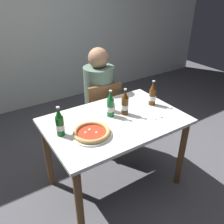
{
  "coord_description": "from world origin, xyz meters",
  "views": [
    {
      "loc": [
        -0.96,
        -1.43,
        1.79
      ],
      "look_at": [
        0.0,
        0.05,
        0.8
      ],
      "focal_mm": 37.01,
      "sensor_mm": 36.0,
      "label": 1
    }
  ],
  "objects_px": {
    "beer_bottle_extra": "(152,95)",
    "beer_bottle_center": "(125,104)",
    "dining_table_main": "(115,130)",
    "napkin_with_cutlery": "(152,114)",
    "diner_seated": "(100,102)",
    "beer_bottle_left": "(110,106)",
    "chair_behind_table": "(101,111)",
    "pizza_margherita_near": "(92,133)",
    "beer_bottle_right": "(60,123)",
    "paper_cup": "(111,107)"
  },
  "relations": [
    {
      "from": "beer_bottle_left",
      "to": "paper_cup",
      "type": "distance_m",
      "value": 0.1
    },
    {
      "from": "beer_bottle_left",
      "to": "beer_bottle_right",
      "type": "xyz_separation_m",
      "value": [
        -0.48,
        -0.04,
        0.0
      ]
    },
    {
      "from": "chair_behind_table",
      "to": "diner_seated",
      "type": "height_order",
      "value": "diner_seated"
    },
    {
      "from": "dining_table_main",
      "to": "napkin_with_cutlery",
      "type": "distance_m",
      "value": 0.37
    },
    {
      "from": "beer_bottle_right",
      "to": "chair_behind_table",
      "type": "bearing_deg",
      "value": 39.38
    },
    {
      "from": "diner_seated",
      "to": "beer_bottle_extra",
      "type": "bearing_deg",
      "value": -69.28
    },
    {
      "from": "chair_behind_table",
      "to": "beer_bottle_right",
      "type": "bearing_deg",
      "value": 46.47
    },
    {
      "from": "paper_cup",
      "to": "diner_seated",
      "type": "bearing_deg",
      "value": 71.63
    },
    {
      "from": "diner_seated",
      "to": "beer_bottle_extra",
      "type": "relative_size",
      "value": 4.89
    },
    {
      "from": "diner_seated",
      "to": "napkin_with_cutlery",
      "type": "bearing_deg",
      "value": -82.19
    },
    {
      "from": "chair_behind_table",
      "to": "napkin_with_cutlery",
      "type": "relative_size",
      "value": 4.46
    },
    {
      "from": "beer_bottle_extra",
      "to": "paper_cup",
      "type": "relative_size",
      "value": 2.6
    },
    {
      "from": "pizza_margherita_near",
      "to": "paper_cup",
      "type": "xyz_separation_m",
      "value": [
        0.34,
        0.24,
        0.03
      ]
    },
    {
      "from": "beer_bottle_right",
      "to": "dining_table_main",
      "type": "bearing_deg",
      "value": -4.29
    },
    {
      "from": "dining_table_main",
      "to": "beer_bottle_extra",
      "type": "relative_size",
      "value": 4.86
    },
    {
      "from": "napkin_with_cutlery",
      "to": "paper_cup",
      "type": "relative_size",
      "value": 2.0
    },
    {
      "from": "diner_seated",
      "to": "beer_bottle_extra",
      "type": "height_order",
      "value": "diner_seated"
    },
    {
      "from": "beer_bottle_left",
      "to": "beer_bottle_center",
      "type": "bearing_deg",
      "value": -17.86
    },
    {
      "from": "diner_seated",
      "to": "beer_bottle_left",
      "type": "distance_m",
      "value": 0.68
    },
    {
      "from": "beer_bottle_left",
      "to": "beer_bottle_center",
      "type": "height_order",
      "value": "same"
    },
    {
      "from": "beer_bottle_right",
      "to": "beer_bottle_left",
      "type": "bearing_deg",
      "value": 4.7
    },
    {
      "from": "diner_seated",
      "to": "napkin_with_cutlery",
      "type": "relative_size",
      "value": 6.35
    },
    {
      "from": "dining_table_main",
      "to": "pizza_margherita_near",
      "type": "xyz_separation_m",
      "value": [
        -0.28,
        -0.1,
        0.13
      ]
    },
    {
      "from": "dining_table_main",
      "to": "chair_behind_table",
      "type": "xyz_separation_m",
      "value": [
        0.22,
        0.61,
        -0.15
      ]
    },
    {
      "from": "beer_bottle_right",
      "to": "paper_cup",
      "type": "distance_m",
      "value": 0.55
    },
    {
      "from": "diner_seated",
      "to": "pizza_margherita_near",
      "type": "distance_m",
      "value": 0.93
    },
    {
      "from": "pizza_margherita_near",
      "to": "beer_bottle_left",
      "type": "distance_m",
      "value": 0.34
    },
    {
      "from": "dining_table_main",
      "to": "beer_bottle_right",
      "type": "bearing_deg",
      "value": 175.71
    },
    {
      "from": "dining_table_main",
      "to": "beer_bottle_left",
      "type": "relative_size",
      "value": 4.86
    },
    {
      "from": "beer_bottle_extra",
      "to": "paper_cup",
      "type": "xyz_separation_m",
      "value": [
        -0.41,
        0.1,
        -0.06
      ]
    },
    {
      "from": "chair_behind_table",
      "to": "beer_bottle_extra",
      "type": "height_order",
      "value": "beer_bottle_extra"
    },
    {
      "from": "beer_bottle_center",
      "to": "napkin_with_cutlery",
      "type": "relative_size",
      "value": 1.3
    },
    {
      "from": "beer_bottle_extra",
      "to": "diner_seated",
      "type": "bearing_deg",
      "value": 110.72
    },
    {
      "from": "diner_seated",
      "to": "pizza_margherita_near",
      "type": "height_order",
      "value": "diner_seated"
    },
    {
      "from": "diner_seated",
      "to": "napkin_with_cutlery",
      "type": "height_order",
      "value": "diner_seated"
    },
    {
      "from": "dining_table_main",
      "to": "pizza_margherita_near",
      "type": "relative_size",
      "value": 3.77
    },
    {
      "from": "beer_bottle_center",
      "to": "paper_cup",
      "type": "height_order",
      "value": "beer_bottle_center"
    },
    {
      "from": "napkin_with_cutlery",
      "to": "dining_table_main",
      "type": "bearing_deg",
      "value": 161.93
    },
    {
      "from": "beer_bottle_center",
      "to": "napkin_with_cutlery",
      "type": "distance_m",
      "value": 0.27
    },
    {
      "from": "dining_table_main",
      "to": "beer_bottle_right",
      "type": "xyz_separation_m",
      "value": [
        -0.48,
        0.04,
        0.22
      ]
    },
    {
      "from": "chair_behind_table",
      "to": "pizza_margherita_near",
      "type": "relative_size",
      "value": 2.67
    },
    {
      "from": "beer_bottle_left",
      "to": "beer_bottle_extra",
      "type": "relative_size",
      "value": 1.0
    },
    {
      "from": "diner_seated",
      "to": "beer_bottle_right",
      "type": "distance_m",
      "value": 0.98
    },
    {
      "from": "dining_table_main",
      "to": "diner_seated",
      "type": "height_order",
      "value": "diner_seated"
    },
    {
      "from": "beer_bottle_center",
      "to": "paper_cup",
      "type": "xyz_separation_m",
      "value": [
        -0.07,
        0.11,
        -0.06
      ]
    },
    {
      "from": "beer_bottle_left",
      "to": "napkin_with_cutlery",
      "type": "bearing_deg",
      "value": -28.79
    },
    {
      "from": "beer_bottle_center",
      "to": "beer_bottle_right",
      "type": "xyz_separation_m",
      "value": [
        -0.61,
        0.0,
        0.0
      ]
    },
    {
      "from": "diner_seated",
      "to": "chair_behind_table",
      "type": "bearing_deg",
      "value": -99.88
    },
    {
      "from": "beer_bottle_extra",
      "to": "beer_bottle_center",
      "type": "bearing_deg",
      "value": -178.53
    },
    {
      "from": "pizza_margherita_near",
      "to": "beer_bottle_center",
      "type": "relative_size",
      "value": 1.29
    }
  ]
}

